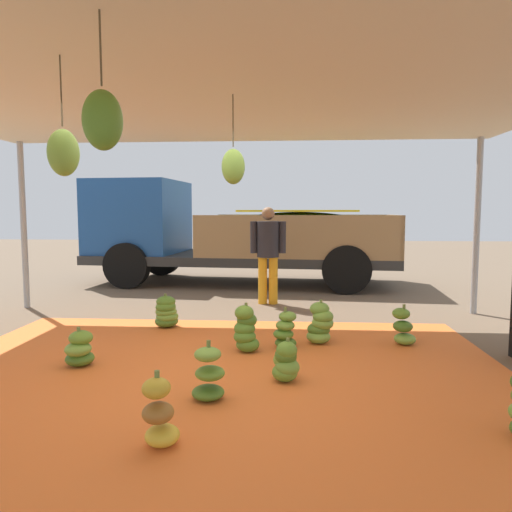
# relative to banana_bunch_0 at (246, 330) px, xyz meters

# --- Properties ---
(ground_plane) EXTENTS (40.00, 40.00, 0.00)m
(ground_plane) POSITION_rel_banana_bunch_0_xyz_m (-0.25, 2.08, -0.27)
(ground_plane) COLOR brown
(tarp_orange) EXTENTS (6.16, 4.98, 0.01)m
(tarp_orange) POSITION_rel_banana_bunch_0_xyz_m (-0.25, -0.92, -0.27)
(tarp_orange) COLOR orange
(tarp_orange) RESTS_ON ground
(tent_canopy) EXTENTS (8.00, 7.00, 2.92)m
(tent_canopy) POSITION_rel_banana_bunch_0_xyz_m (-0.26, -1.02, 2.55)
(tent_canopy) COLOR #9EA0A5
(tent_canopy) RESTS_ON ground
(banana_bunch_0) EXTENTS (0.39, 0.37, 0.59)m
(banana_bunch_0) POSITION_rel_banana_bunch_0_xyz_m (0.00, 0.00, 0.00)
(banana_bunch_0) COLOR #518428
(banana_bunch_0) RESTS_ON tarp_orange
(banana_bunch_1) EXTENTS (0.44, 0.43, 0.56)m
(banana_bunch_1) POSITION_rel_banana_bunch_0_xyz_m (0.91, 0.41, -0.02)
(banana_bunch_1) COLOR #75A83D
(banana_bunch_1) RESTS_ON tarp_orange
(banana_bunch_2) EXTENTS (0.42, 0.43, 0.49)m
(banana_bunch_2) POSITION_rel_banana_bunch_0_xyz_m (-1.24, 1.11, -0.05)
(banana_bunch_2) COLOR #477523
(banana_bunch_2) RESTS_ON tarp_orange
(banana_bunch_3) EXTENTS (0.38, 0.38, 0.50)m
(banana_bunch_3) POSITION_rel_banana_bunch_0_xyz_m (1.94, 0.44, -0.05)
(banana_bunch_3) COLOR #75A83D
(banana_bunch_3) RESTS_ON tarp_orange
(banana_bunch_5) EXTENTS (0.36, 0.37, 0.54)m
(banana_bunch_5) POSITION_rel_banana_bunch_0_xyz_m (-0.20, -1.46, -0.04)
(banana_bunch_5) COLOR #477523
(banana_bunch_5) RESTS_ON tarp_orange
(banana_bunch_6) EXTENTS (0.35, 0.36, 0.50)m
(banana_bunch_6) POSITION_rel_banana_bunch_0_xyz_m (0.47, 0.18, -0.05)
(banana_bunch_6) COLOR #477523
(banana_bunch_6) RESTS_ON tarp_orange
(banana_bunch_7) EXTENTS (0.32, 0.32, 0.55)m
(banana_bunch_7) POSITION_rel_banana_bunch_0_xyz_m (-0.41, -2.31, -0.03)
(banana_bunch_7) COLOR gold
(banana_bunch_7) RESTS_ON tarp_orange
(banana_bunch_8) EXTENTS (0.42, 0.42, 0.43)m
(banana_bunch_8) POSITION_rel_banana_bunch_0_xyz_m (-1.74, -0.65, -0.08)
(banana_bunch_8) COLOR #477523
(banana_bunch_8) RESTS_ON tarp_orange
(banana_bunch_9) EXTENTS (0.35, 0.38, 0.43)m
(banana_bunch_9) POSITION_rel_banana_bunch_0_xyz_m (0.48, -0.96, -0.07)
(banana_bunch_9) COLOR #60932D
(banana_bunch_9) RESTS_ON tarp_orange
(cargo_truck_main) EXTENTS (7.12, 2.99, 2.40)m
(cargo_truck_main) POSITION_rel_banana_bunch_0_xyz_m (-0.90, 5.47, 0.92)
(cargo_truck_main) COLOR #2D2D2D
(cargo_truck_main) RESTS_ON ground
(worker_0) EXTENTS (0.64, 0.39, 1.75)m
(worker_0) POSITION_rel_banana_bunch_0_xyz_m (0.14, 3.00, 0.75)
(worker_0) COLOR orange
(worker_0) RESTS_ON ground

